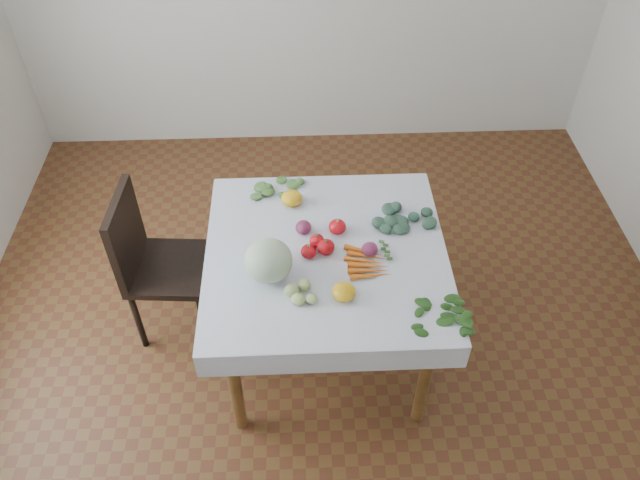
% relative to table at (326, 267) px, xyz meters
% --- Properties ---
extents(ground, '(4.00, 4.00, 0.00)m').
position_rel_table_xyz_m(ground, '(0.00, 0.00, -0.65)').
color(ground, brown).
extents(table, '(1.00, 1.00, 0.75)m').
position_rel_table_xyz_m(table, '(0.00, 0.00, 0.00)').
color(table, brown).
rests_on(table, ground).
extents(tablecloth, '(1.12, 1.12, 0.01)m').
position_rel_table_xyz_m(tablecloth, '(0.00, 0.00, 0.10)').
color(tablecloth, white).
rests_on(tablecloth, table).
extents(chair, '(0.44, 0.44, 0.90)m').
position_rel_table_xyz_m(chair, '(-0.89, 0.23, -0.14)').
color(chair, black).
rests_on(chair, ground).
extents(cabbage, '(0.27, 0.27, 0.19)m').
position_rel_table_xyz_m(cabbage, '(-0.26, -0.13, 0.20)').
color(cabbage, '#ACC1A2').
rests_on(cabbage, tablecloth).
extents(tomato_a, '(0.10, 0.10, 0.07)m').
position_rel_table_xyz_m(tomato_a, '(0.06, 0.13, 0.14)').
color(tomato_a, red).
rests_on(tomato_a, tablecloth).
extents(tomato_b, '(0.10, 0.10, 0.07)m').
position_rel_table_xyz_m(tomato_b, '(-0.00, -0.00, 0.14)').
color(tomato_b, red).
rests_on(tomato_b, tablecloth).
extents(tomato_c, '(0.07, 0.07, 0.06)m').
position_rel_table_xyz_m(tomato_c, '(-0.04, 0.05, 0.13)').
color(tomato_c, red).
rests_on(tomato_c, tablecloth).
extents(tomato_d, '(0.08, 0.08, 0.06)m').
position_rel_table_xyz_m(tomato_d, '(-0.08, -0.02, 0.13)').
color(tomato_d, red).
rests_on(tomato_d, tablecloth).
extents(heirloom_back, '(0.13, 0.13, 0.07)m').
position_rel_table_xyz_m(heirloom_back, '(-0.16, 0.35, 0.14)').
color(heirloom_back, yellow).
rests_on(heirloom_back, tablecloth).
extents(heirloom_front, '(0.12, 0.12, 0.07)m').
position_rel_table_xyz_m(heirloom_front, '(0.06, -0.28, 0.14)').
color(heirloom_front, yellow).
rests_on(heirloom_front, tablecloth).
extents(onion_a, '(0.08, 0.08, 0.07)m').
position_rel_table_xyz_m(onion_a, '(-0.10, 0.14, 0.13)').
color(onion_a, '#52173C').
rests_on(onion_a, tablecloth).
extents(onion_b, '(0.08, 0.08, 0.07)m').
position_rel_table_xyz_m(onion_b, '(0.20, -0.02, 0.14)').
color(onion_b, '#52173C').
rests_on(onion_b, tablecloth).
extents(tomatillo_cluster, '(0.14, 0.12, 0.05)m').
position_rel_table_xyz_m(tomatillo_cluster, '(-0.14, -0.27, 0.13)').
color(tomatillo_cluster, '#B0C16F').
rests_on(tomatillo_cluster, tablecloth).
extents(carrot_bunch, '(0.19, 0.22, 0.03)m').
position_rel_table_xyz_m(carrot_bunch, '(0.19, -0.09, 0.12)').
color(carrot_bunch, '#DD5718').
rests_on(carrot_bunch, tablecloth).
extents(kale_bunch, '(0.27, 0.26, 0.04)m').
position_rel_table_xyz_m(kale_bunch, '(0.40, 0.20, 0.12)').
color(kale_bunch, '#395E4B').
rests_on(kale_bunch, tablecloth).
extents(basil_bunch, '(0.28, 0.23, 0.01)m').
position_rel_table_xyz_m(basil_bunch, '(0.48, -0.42, 0.11)').
color(basil_bunch, '#224E18').
rests_on(basil_bunch, tablecloth).
extents(dill_bunch, '(0.25, 0.19, 0.03)m').
position_rel_table_xyz_m(dill_bunch, '(-0.23, 0.48, 0.12)').
color(dill_bunch, '#52843C').
rests_on(dill_bunch, tablecloth).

